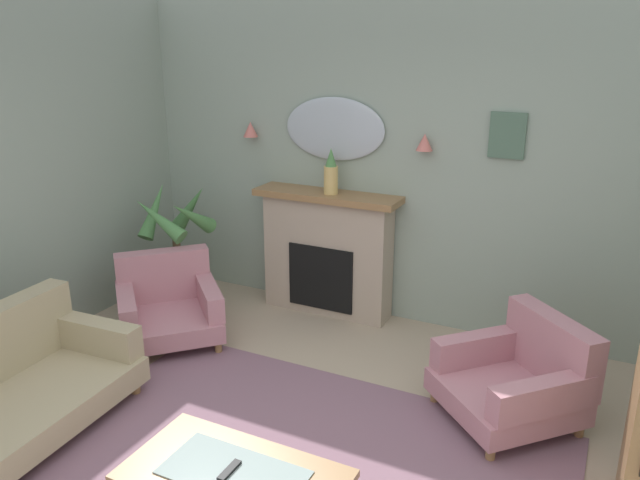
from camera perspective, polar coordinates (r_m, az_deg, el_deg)
name	(u,v)px	position (r m, az deg, el deg)	size (l,w,h in m)	color
wall_back	(422,167)	(5.42, 9.38, 6.66)	(6.43, 0.10, 2.85)	#93A393
patterned_rug	(283,477)	(3.92, -3.43, -21.04)	(3.20, 2.40, 0.01)	#7F5B6B
fireplace	(327,254)	(5.72, 0.64, -1.33)	(1.36, 0.36, 1.16)	tan
mantel_vase_left	(331,174)	(5.47, 1.02, 6.16)	(0.13, 0.13, 0.41)	tan
wall_mirror	(334,129)	(5.58, 1.33, 10.22)	(0.96, 0.06, 0.56)	#B2BCC6
wall_sconce_left	(250,129)	(5.95, -6.44, 10.13)	(0.14, 0.14, 0.14)	#D17066
wall_sconce_right	(425,142)	(5.24, 9.64, 8.90)	(0.14, 0.14, 0.14)	#D17066
framed_picture	(507,136)	(5.14, 16.92, 9.22)	(0.28, 0.03, 0.36)	#4C6B56
tv_remote	(229,471)	(3.27, -8.37, -20.36)	(0.04, 0.16, 0.02)	black
armchair_in_corner	(168,304)	(5.48, -13.87, -5.77)	(1.15, 1.15, 0.71)	#B77A84
armchair_near_fireplace	(519,377)	(4.47, 17.91, -11.94)	(1.14, 1.15, 0.71)	#B77A84
potted_plant_corner_palm	(177,254)	(5.99, -13.06, -1.26)	(0.63, 0.62, 1.21)	brown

